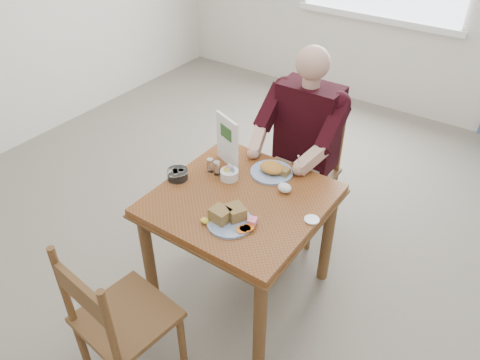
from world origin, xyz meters
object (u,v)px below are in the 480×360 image
Objects in this scene: far_plate at (273,170)px; chair_far at (305,170)px; chair_near at (118,321)px; near_plate at (230,218)px; table at (241,212)px; diner at (303,134)px.

chair_far is at bearing 93.10° from far_plate.
chair_near is 0.74m from near_plate.
table is at bearing -90.00° from chair_far.
near_plate is (0.20, 0.65, 0.30)m from chair_near.
near_plate is at bearing -84.42° from far_plate.
table is 0.73m from diner.
diner is (0.00, -0.09, 0.33)m from chair_far.
table is 3.58× the size of far_plate.
chair_far is 3.70× the size of far_plate.
chair_far is (0.00, 0.80, -0.16)m from table.
diner is 0.92m from near_plate.
chair_far is 1.00× the size of chair_near.
chair_near is 1.60m from diner.
table is 0.97× the size of chair_near.
far_plate is at bearing 95.58° from near_plate.
diner is at bearing 85.33° from chair_near.
table is at bearing -95.29° from far_plate.
table is 0.66× the size of diner.
near_plate is (0.08, -0.21, 0.14)m from table.
chair_far is at bearing 90.01° from diner.
diner reaches higher than table.
chair_near reaches higher than table.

